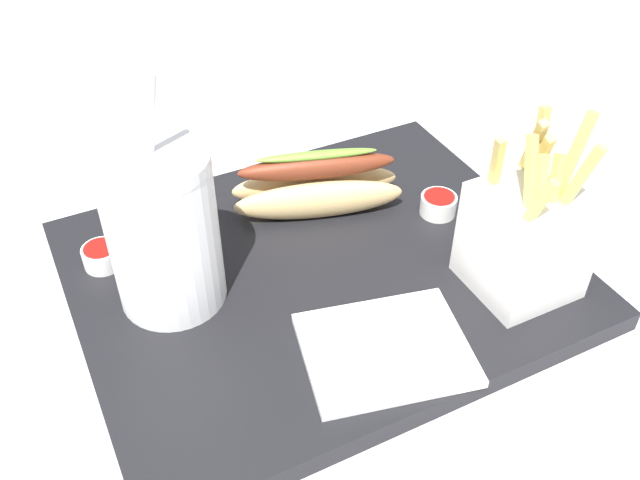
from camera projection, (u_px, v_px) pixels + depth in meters
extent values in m
cube|color=silver|center=(320.00, 289.00, 0.66)|extent=(2.40, 2.40, 0.02)
cube|color=black|center=(320.00, 273.00, 0.65)|extent=(0.43, 0.35, 0.02)
cylinder|color=white|center=(164.00, 236.00, 0.57)|extent=(0.09, 0.09, 0.13)
cylinder|color=white|center=(150.00, 162.00, 0.52)|extent=(0.09, 0.09, 0.01)
cylinder|color=white|center=(150.00, 116.00, 0.50)|extent=(0.02, 0.02, 0.07)
cube|color=white|center=(525.00, 241.00, 0.59)|extent=(0.08, 0.08, 0.09)
cube|color=#E5C660|center=(537.00, 165.00, 0.57)|extent=(0.02, 0.04, 0.08)
cube|color=#E5C660|center=(495.00, 171.00, 0.57)|extent=(0.02, 0.02, 0.07)
cube|color=#E5C660|center=(571.00, 163.00, 0.55)|extent=(0.03, 0.01, 0.09)
cube|color=#E5C660|center=(553.00, 194.00, 0.56)|extent=(0.02, 0.03, 0.06)
cube|color=#E5C660|center=(538.00, 152.00, 0.56)|extent=(0.01, 0.01, 0.08)
cube|color=#E5C660|center=(573.00, 189.00, 0.55)|extent=(0.02, 0.03, 0.09)
cube|color=#E5C660|center=(538.00, 199.00, 0.55)|extent=(0.02, 0.03, 0.07)
cube|color=#E5C660|center=(530.00, 152.00, 0.57)|extent=(0.03, 0.04, 0.09)
cube|color=#E5C660|center=(530.00, 183.00, 0.55)|extent=(0.02, 0.03, 0.07)
cube|color=#E5C660|center=(535.00, 210.00, 0.53)|extent=(0.02, 0.02, 0.06)
ellipsoid|color=#DBB775|center=(319.00, 200.00, 0.68)|extent=(0.17, 0.07, 0.04)
ellipsoid|color=#DBB775|center=(315.00, 185.00, 0.70)|extent=(0.17, 0.07, 0.04)
ellipsoid|color=maroon|center=(317.00, 167.00, 0.68)|extent=(0.15, 0.07, 0.02)
ellipsoid|color=#6B9E33|center=(317.00, 155.00, 0.67)|extent=(0.11, 0.05, 0.01)
cylinder|color=white|center=(438.00, 205.00, 0.69)|extent=(0.04, 0.04, 0.02)
cylinder|color=#B2140F|center=(439.00, 198.00, 0.69)|extent=(0.03, 0.03, 0.01)
cylinder|color=white|center=(102.00, 257.00, 0.64)|extent=(0.03, 0.03, 0.02)
cylinder|color=#B2140F|center=(100.00, 250.00, 0.63)|extent=(0.03, 0.03, 0.01)
cube|color=white|center=(384.00, 350.00, 0.56)|extent=(0.15, 0.13, 0.01)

